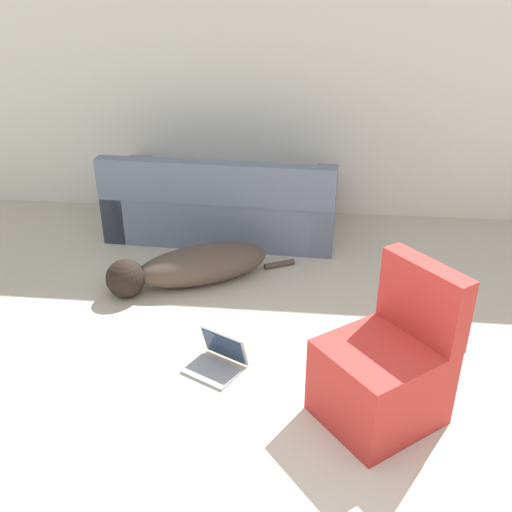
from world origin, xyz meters
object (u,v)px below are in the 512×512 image
Objects in this scene: couch at (223,206)px; side_chair at (386,370)px; laptop_open at (219,356)px; dog at (191,267)px.

side_chair is at bearing 121.19° from couch.
couch is at bearing 125.50° from laptop_open.
dog is 1.64× the size of side_chair.
couch is 2.37× the size of side_chair.
laptop_open is 0.47× the size of side_chair.
couch is 2.01m from laptop_open.
side_chair reaches higher than laptop_open.
dog reaches higher than laptop_open.
side_chair reaches higher than dog.
couch is 5.05× the size of laptop_open.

